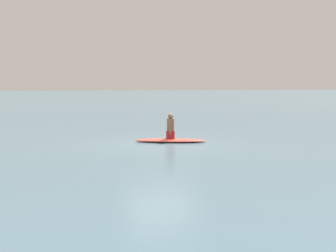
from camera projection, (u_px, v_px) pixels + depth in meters
ground_plane at (161, 145)px, 15.60m from camera, size 400.00×400.00×0.00m
surfboard at (170, 140)px, 16.33m from camera, size 2.73×1.88×0.13m
person_paddler at (170, 127)px, 16.29m from camera, size 0.39×0.40×0.94m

